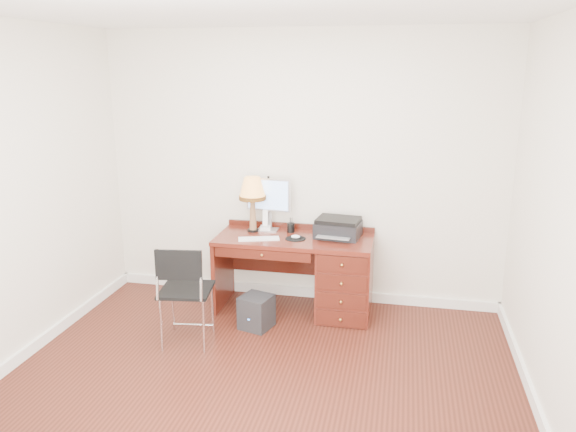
% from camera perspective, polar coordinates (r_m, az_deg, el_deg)
% --- Properties ---
extents(ground, '(4.00, 4.00, 0.00)m').
position_cam_1_polar(ground, '(4.46, -3.02, -16.74)').
color(ground, '#36130C').
rests_on(ground, ground).
extents(room_shell, '(4.00, 4.00, 4.00)m').
position_cam_1_polar(room_shell, '(4.96, -1.14, -12.51)').
color(room_shell, silver).
rests_on(room_shell, ground).
extents(desk, '(1.50, 0.67, 0.75)m').
position_cam_1_polar(desk, '(5.46, 3.98, -5.73)').
color(desk, '#5E1E13').
rests_on(desk, ground).
extents(monitor, '(0.46, 0.17, 0.52)m').
position_cam_1_polar(monitor, '(5.56, -2.03, 1.89)').
color(monitor, silver).
rests_on(monitor, desk).
extents(keyboard, '(0.40, 0.22, 0.01)m').
position_cam_1_polar(keyboard, '(5.33, -2.98, -2.32)').
color(keyboard, white).
rests_on(keyboard, desk).
extents(mouse_pad, '(0.20, 0.20, 0.04)m').
position_cam_1_polar(mouse_pad, '(5.34, 0.77, -2.22)').
color(mouse_pad, black).
rests_on(mouse_pad, desk).
extents(printer, '(0.45, 0.37, 0.19)m').
position_cam_1_polar(printer, '(5.40, 5.12, -1.19)').
color(printer, black).
rests_on(printer, desk).
extents(leg_lamp, '(0.27, 0.27, 0.55)m').
position_cam_1_polar(leg_lamp, '(5.49, -3.63, 2.46)').
color(leg_lamp, black).
rests_on(leg_lamp, desk).
extents(phone, '(0.11, 0.11, 0.21)m').
position_cam_1_polar(phone, '(5.60, -2.31, -0.86)').
color(phone, white).
rests_on(phone, desk).
extents(pen_cup, '(0.07, 0.07, 0.09)m').
position_cam_1_polar(pen_cup, '(5.54, 0.29, -1.19)').
color(pen_cup, black).
rests_on(pen_cup, desk).
extents(chair, '(0.48, 0.48, 0.91)m').
position_cam_1_polar(chair, '(4.86, -10.64, -6.93)').
color(chair, black).
rests_on(chair, ground).
extents(equipment_box, '(0.33, 0.33, 0.31)m').
position_cam_1_polar(equipment_box, '(5.24, -3.23, -9.69)').
color(equipment_box, black).
rests_on(equipment_box, ground).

